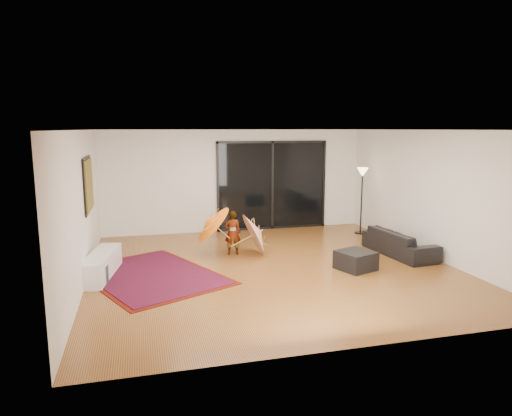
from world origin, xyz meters
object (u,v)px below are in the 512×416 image
object	(u,v)px
sofa	(400,242)
child	(233,233)
ottoman	(356,260)
media_console	(102,265)

from	to	relation	value
sofa	child	bearing A→B (deg)	69.89
ottoman	child	bearing A→B (deg)	141.80
media_console	child	world-z (taller)	child
ottoman	child	world-z (taller)	child
child	ottoman	bearing A→B (deg)	152.64
sofa	ottoman	world-z (taller)	sofa
sofa	ottoman	distance (m)	1.60
ottoman	child	size ratio (longest dim) A/B	0.65
media_console	child	xyz separation A→B (m)	(2.67, 0.89, 0.26)
sofa	ottoman	xyz separation A→B (m)	(-1.42, -0.74, -0.09)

